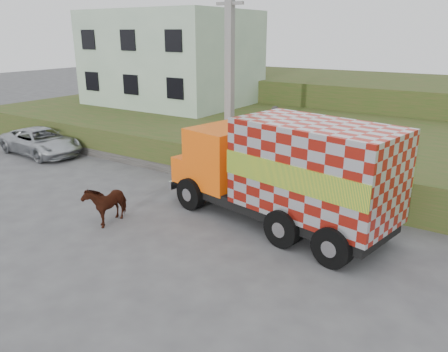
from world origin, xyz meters
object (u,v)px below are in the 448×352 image
Objects in this scene: cargo_truck at (286,172)px; pedestrian at (274,129)px; utility_pole at (230,86)px; cow at (106,203)px; suv at (41,142)px.

cargo_truck reaches higher than pedestrian.
utility_pole is 4.93× the size of cow.
cow is at bearing -109.72° from suv.
pedestrian is (12.54, 2.12, 1.76)m from suv.
cargo_truck is 6.08m from cow.
cargo_truck is 14.69m from suv.
cow is at bearing -138.33° from cargo_truck.
cow is 10.29m from suv.
cow is 0.86× the size of pedestrian.
cargo_truck is 5.22× the size of cow.
suv reaches higher than cow.
cargo_truck is at bearing 116.02° from pedestrian.
cargo_truck is 4.47× the size of pedestrian.
suv is at bearing 2.61° from pedestrian.
utility_pole is 1.61× the size of suv.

